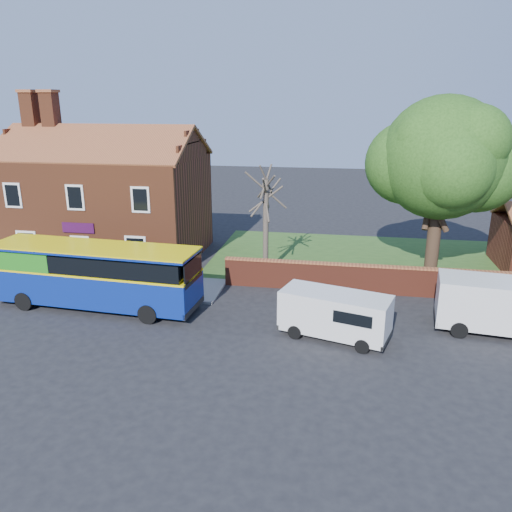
% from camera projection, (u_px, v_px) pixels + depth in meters
% --- Properties ---
extents(ground, '(120.00, 120.00, 0.00)m').
position_uv_depth(ground, '(146.00, 336.00, 22.04)').
color(ground, black).
rests_on(ground, ground).
extents(pavement, '(18.00, 3.50, 0.12)m').
position_uv_depth(pavement, '(68.00, 281.00, 28.58)').
color(pavement, gray).
rests_on(pavement, ground).
extents(kerb, '(18.00, 0.15, 0.14)m').
position_uv_depth(kerb, '(51.00, 292.00, 26.93)').
color(kerb, slate).
rests_on(kerb, ground).
extents(grass_strip, '(26.00, 12.00, 0.04)m').
position_uv_depth(grass_strip, '(414.00, 262.00, 32.12)').
color(grass_strip, '#426B28').
rests_on(grass_strip, ground).
extents(shop_building, '(12.30, 8.13, 10.50)m').
position_uv_depth(shop_building, '(108.00, 204.00, 33.00)').
color(shop_building, brown).
rests_on(shop_building, ground).
extents(boundary_wall, '(22.00, 0.38, 1.60)m').
position_uv_depth(boundary_wall, '(429.00, 282.00, 26.24)').
color(boundary_wall, maroon).
rests_on(boundary_wall, ground).
extents(bus, '(10.58, 3.33, 3.18)m').
position_uv_depth(bus, '(89.00, 272.00, 24.74)').
color(bus, navy).
rests_on(bus, ground).
extents(van_near, '(5.01, 3.10, 2.05)m').
position_uv_depth(van_near, '(335.00, 313.00, 21.60)').
color(van_near, silver).
rests_on(van_near, ground).
extents(van_far, '(5.78, 2.92, 2.43)m').
position_uv_depth(van_far, '(504.00, 305.00, 21.94)').
color(van_far, silver).
rests_on(van_far, ground).
extents(large_tree, '(8.47, 6.70, 10.33)m').
position_uv_depth(large_tree, '(443.00, 162.00, 27.31)').
color(large_tree, black).
rests_on(large_tree, ground).
extents(bare_tree, '(2.32, 2.76, 6.18)m').
position_uv_depth(bare_tree, '(266.00, 222.00, 29.10)').
color(bare_tree, '#4C4238').
rests_on(bare_tree, ground).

